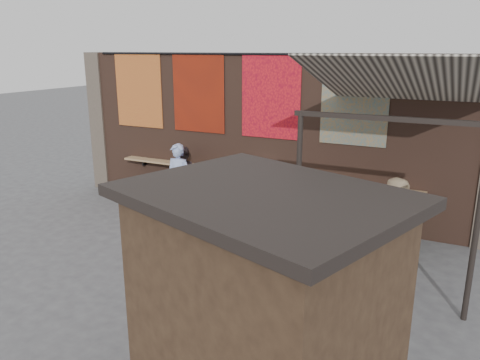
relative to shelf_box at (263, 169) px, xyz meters
The scene contains 35 objects.
ground 2.63m from the shelf_box, 95.00° to the right, with size 70.00×70.00×0.00m, color #474749.
brick_wall 0.87m from the shelf_box, 116.71° to the left, with size 10.00×0.40×4.00m, color brown.
pier_left 5.47m from the shelf_box, behind, with size 0.50×0.50×4.00m, color #4C4238.
eating_counter 0.25m from the shelf_box, behind, with size 8.00×0.32×0.05m, color #9E7A51.
shelf_box is the anchor object (origin of this frame).
tapestry_redgold 4.19m from the shelf_box, behind, with size 1.50×0.02×2.00m, color maroon.
tapestry_sun 2.59m from the shelf_box, behind, with size 1.50×0.02×2.00m, color red.
tapestry_orange 1.76m from the shelf_box, 61.25° to the left, with size 1.50×0.02×2.00m, color red.
tapestry_multi 2.74m from the shelf_box, ahead, with size 1.50×0.02×2.00m, color #246687.
hang_rail 2.74m from the shelf_box, 139.81° to the left, with size 0.06×0.06×9.50m, color black.
scooter_stool_0 3.26m from the shelf_box, behind, with size 0.34×0.75×0.71m, color #0E481F, non-canonical shape.
scooter_stool_1 2.64m from the shelf_box, behind, with size 0.36×0.80×0.76m, color #7D3F0B, non-canonical shape.
scooter_stool_2 2.07m from the shelf_box, 169.95° to the right, with size 0.34×0.75×0.72m, color #0E0F9B, non-canonical shape.
scooter_stool_3 1.57m from the shelf_box, 165.30° to the right, with size 0.36×0.80×0.76m, color #B20D32, non-canonical shape.
scooter_stool_4 1.08m from the shelf_box, 151.63° to the right, with size 0.40×0.89×0.84m, color navy, non-canonical shape.
scooter_stool_5 0.94m from the shelf_box, 100.24° to the right, with size 0.35×0.78×0.74m, color black, non-canonical shape.
scooter_stool_6 1.05m from the shelf_box, 23.36° to the right, with size 0.40×0.88×0.84m, color #0F0E8E, non-canonical shape.
scooter_stool_7 1.57m from the shelf_box, 15.66° to the right, with size 0.34×0.76×0.72m, color maroon, non-canonical shape.
scooter_stool_8 2.04m from the shelf_box, ahead, with size 0.33×0.73×0.70m, color black, non-canonical shape.
scooter_stool_9 2.60m from the shelf_box, ahead, with size 0.36×0.80×0.76m, color #1A6A5A, non-canonical shape.
scooter_stool_10 3.20m from the shelf_box, ahead, with size 0.39×0.88×0.83m, color #0E631F, non-canonical shape.
diner_left 2.12m from the shelf_box, 154.58° to the right, with size 0.68×0.45×1.87m, color #9DB0E5.
diner_right 2.14m from the shelf_box, behind, with size 0.81×0.63×1.67m, color #2E2427.
shopper_navy 3.62m from the shelf_box, 31.15° to the right, with size 0.91×0.38×1.55m, color black.
shopper_grey 4.52m from the shelf_box, 43.82° to the right, with size 1.06×0.61×1.63m, color slate.
shopper_tan 3.52m from the shelf_box, 18.34° to the right, with size 0.83×0.54×1.70m, color #8F795B.
market_stall 6.76m from the shelf_box, 66.84° to the right, with size 2.44×1.83×2.64m, color black.
stall_roof 6.91m from the shelf_box, 66.84° to the right, with size 2.73×2.10×0.12m, color black.
stall_sign 6.13m from the shelf_box, 60.82° to the right, with size 1.20×0.04×0.50m, color gold.
stall_shelf 6.10m from the shelf_box, 60.82° to the right, with size 2.02×0.10×0.06m, color #473321.
awning_canvas 4.26m from the shelf_box, 23.00° to the right, with size 3.20×3.40×0.03m, color beige.
awning_ledger 4.27m from the shelf_box, ahead, with size 3.30×0.08×0.12m, color #33261C.
awning_header 4.76m from the shelf_box, 41.32° to the right, with size 3.00×0.08×0.08m, color black.
awning_post_left 3.48m from the shelf_box, 56.79° to the right, with size 0.09×0.09×3.10m, color black.
awning_post_right 5.53m from the shelf_box, 31.68° to the right, with size 0.09×0.09×3.10m, color black.
Camera 1 is at (4.57, -7.97, 4.11)m, focal length 35.00 mm.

